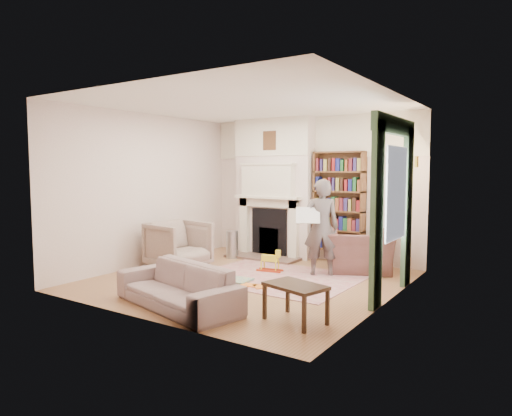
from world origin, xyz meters
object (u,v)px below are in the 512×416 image
Objects in this scene: coffee_table at (295,303)px; man_reading at (321,228)px; paraffin_heater at (232,244)px; rocking_horse at (270,261)px; sofa at (177,286)px; armchair_reading at (360,251)px; bookcase at (339,201)px; armchair_left at (179,245)px.

man_reading is at bearing 123.72° from coffee_table.
rocking_horse is (1.28, -0.64, -0.08)m from paraffin_heater.
coffee_table is at bearing 25.94° from sofa.
man_reading is 2.95× the size of paraffin_heater.
paraffin_heater is at bearing 143.32° from rocking_horse.
armchair_reading is 2.01× the size of paraffin_heater.
paraffin_heater is (-1.94, -0.78, -0.90)m from bookcase.
bookcase is 1.17m from armchair_reading.
coffee_table is at bearing 77.97° from man_reading.
coffee_table is 1.27× the size of paraffin_heater.
sofa is at bearing -98.69° from rocking_horse.
armchair_left is 1.67m from rocking_horse.
sofa is (1.57, -1.70, -0.15)m from armchair_left.
bookcase is 1.67× the size of armchair_reading.
armchair_left reaches higher than paraffin_heater.
sofa is at bearing -128.93° from armchair_left.
sofa is 1.58m from coffee_table.
paraffin_heater is at bearing 127.66° from sofa.
armchair_reading is at bearing -157.25° from man_reading.
paraffin_heater reaches higher than coffee_table.
man_reading reaches higher than coffee_table.
armchair_left is 1.70× the size of paraffin_heater.
coffee_table is at bearing -62.04° from rocking_horse.
bookcase reaches higher than sofa.
coffee_table is at bearing -105.25° from armchair_left.
armchair_left is at bearing -8.59° from man_reading.
armchair_reading reaches higher than paraffin_heater.
paraffin_heater is (-1.35, 3.02, -0.00)m from sofa.
sofa is 3.47× the size of paraffin_heater.
bookcase reaches higher than rocking_horse.
bookcase is at bearing -65.85° from armchair_reading.
man_reading is 2.23m from paraffin_heater.
coffee_table is 1.56× the size of rocking_horse.
coffee_table is (1.55, 0.34, -0.05)m from sofa.
rocking_horse is (1.50, 0.68, -0.23)m from armchair_left.
man_reading is (-0.45, -0.60, 0.45)m from armchair_reading.
paraffin_heater is at bearing -19.81° from armchair_reading.
man_reading is at bearing -10.01° from paraffin_heater.
rocking_horse is (-0.66, -1.41, -0.98)m from bookcase.
sofa is 2.39m from rocking_horse.
man_reading is at bearing 6.73° from rocking_horse.
paraffin_heater is at bearing -40.39° from man_reading.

